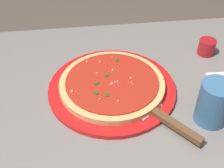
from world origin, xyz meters
name	(u,v)px	position (x,y,z in m)	size (l,w,h in m)	color
restaurant_table	(117,135)	(0.00, 0.00, 0.60)	(0.89, 0.70, 0.77)	black
serving_plate	(112,88)	(0.01, -0.02, 0.77)	(0.33, 0.33, 0.01)	red
pizza	(112,84)	(0.01, -0.02, 0.79)	(0.27, 0.27, 0.02)	#DBB26B
pizza_server	(162,117)	(-0.09, 0.11, 0.78)	(0.17, 0.20, 0.01)	silver
cup_tall_drink	(214,103)	(-0.20, 0.12, 0.82)	(0.08, 0.08, 0.11)	teal
cup_small_sauce	(207,47)	(-0.29, -0.14, 0.79)	(0.05, 0.05, 0.05)	#B2191E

